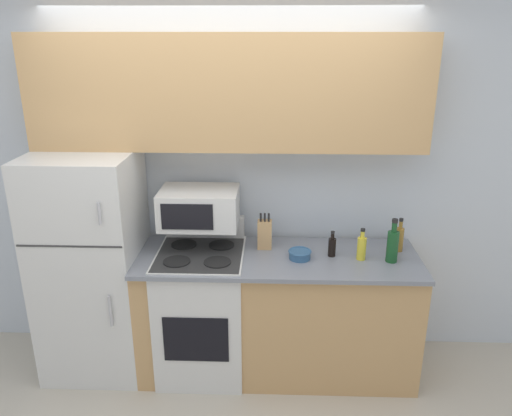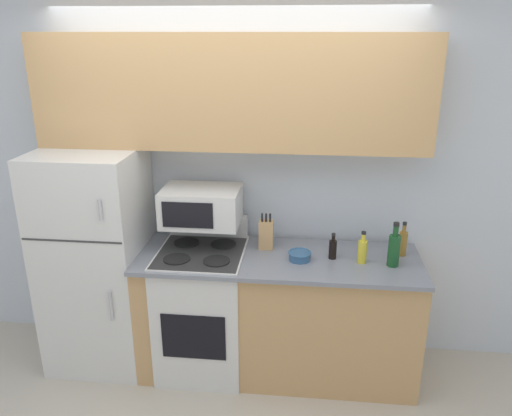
# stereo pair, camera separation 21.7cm
# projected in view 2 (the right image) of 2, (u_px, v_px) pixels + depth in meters

# --- Properties ---
(ground_plane) EXTENTS (12.00, 12.00, 0.00)m
(ground_plane) POSITION_uv_depth(u_px,v_px,m) (224.00, 392.00, 3.43)
(ground_plane) COLOR beige
(wall_back) EXTENTS (8.00, 0.05, 2.55)m
(wall_back) POSITION_uv_depth(u_px,v_px,m) (236.00, 186.00, 3.65)
(wall_back) COLOR silver
(wall_back) RESTS_ON ground_plane
(lower_cabinets) EXTENTS (1.91, 0.67, 0.90)m
(lower_cabinets) POSITION_uv_depth(u_px,v_px,m) (277.00, 313.00, 3.54)
(lower_cabinets) COLOR tan
(lower_cabinets) RESTS_ON ground_plane
(refrigerator) EXTENTS (0.68, 0.68, 1.60)m
(refrigerator) POSITION_uv_depth(u_px,v_px,m) (97.00, 260.00, 3.57)
(refrigerator) COLOR silver
(refrigerator) RESTS_ON ground_plane
(upper_cabinets) EXTENTS (2.60, 0.30, 0.74)m
(upper_cabinets) POSITION_uv_depth(u_px,v_px,m) (231.00, 92.00, 3.25)
(upper_cabinets) COLOR tan
(upper_cabinets) RESTS_ON refrigerator
(stove) EXTENTS (0.60, 0.65, 1.07)m
(stove) POSITION_uv_depth(u_px,v_px,m) (203.00, 308.00, 3.58)
(stove) COLOR silver
(stove) RESTS_ON ground_plane
(microwave) EXTENTS (0.53, 0.38, 0.25)m
(microwave) POSITION_uv_depth(u_px,v_px,m) (201.00, 206.00, 3.44)
(microwave) COLOR silver
(microwave) RESTS_ON stove
(knife_block) EXTENTS (0.10, 0.08, 0.26)m
(knife_block) POSITION_uv_depth(u_px,v_px,m) (266.00, 234.00, 3.47)
(knife_block) COLOR tan
(knife_block) RESTS_ON lower_cabinets
(bowl) EXTENTS (0.16, 0.16, 0.06)m
(bowl) POSITION_uv_depth(u_px,v_px,m) (300.00, 256.00, 3.32)
(bowl) COLOR #335B84
(bowl) RESTS_ON lower_cabinets
(bottle_cooking_spray) EXTENTS (0.06, 0.06, 0.22)m
(bottle_cooking_spray) POSITION_uv_depth(u_px,v_px,m) (362.00, 250.00, 3.26)
(bottle_cooking_spray) COLOR gold
(bottle_cooking_spray) RESTS_ON lower_cabinets
(bottle_wine_green) EXTENTS (0.08, 0.08, 0.30)m
(bottle_wine_green) POSITION_uv_depth(u_px,v_px,m) (394.00, 249.00, 3.21)
(bottle_wine_green) COLOR #194C23
(bottle_wine_green) RESTS_ON lower_cabinets
(bottle_soy_sauce) EXTENTS (0.05, 0.05, 0.18)m
(bottle_soy_sauce) POSITION_uv_depth(u_px,v_px,m) (333.00, 249.00, 3.33)
(bottle_soy_sauce) COLOR black
(bottle_soy_sauce) RESTS_ON lower_cabinets
(bottle_vinegar) EXTENTS (0.06, 0.06, 0.24)m
(bottle_vinegar) POSITION_uv_depth(u_px,v_px,m) (403.00, 242.00, 3.37)
(bottle_vinegar) COLOR olive
(bottle_vinegar) RESTS_ON lower_cabinets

